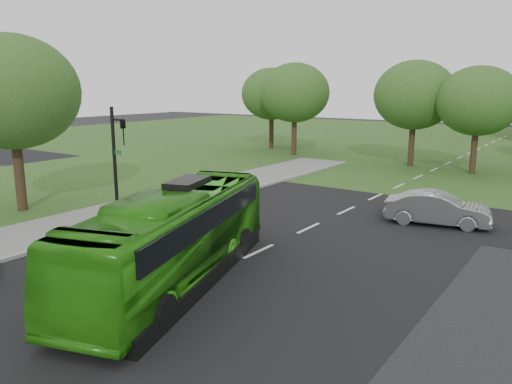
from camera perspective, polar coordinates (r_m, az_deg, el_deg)
ground at (r=18.20m, az=-3.31°, el=-8.49°), size 160.00×160.00×0.00m
street_surfaces at (r=38.26m, az=17.84°, el=1.89°), size 120.00×120.00×0.15m
tree_park_a at (r=46.82m, az=4.45°, el=11.24°), size 6.39×6.39×8.49m
tree_park_b at (r=42.04m, az=17.68°, el=10.50°), size 6.41×6.41×8.40m
tree_park_c at (r=39.83m, az=24.07°, el=9.47°), size 5.90×5.90×7.83m
tree_park_f at (r=51.61m, az=1.79°, el=11.14°), size 6.15×6.15×8.21m
tree_side_near at (r=28.12m, az=-26.20°, el=10.20°), size 6.73×6.73×8.95m
bus at (r=16.65m, az=-9.23°, el=-5.09°), size 5.72×11.16×3.03m
sedan at (r=24.74m, az=20.02°, el=-1.80°), size 4.93×2.58×1.55m
traffic_light at (r=23.01m, az=-15.60°, el=3.71°), size 0.88×0.24×5.49m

